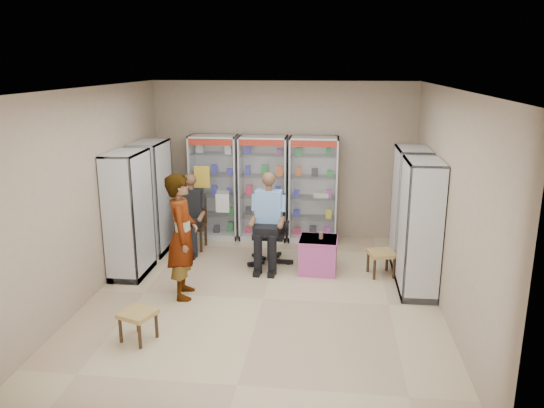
# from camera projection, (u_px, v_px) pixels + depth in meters

# --- Properties ---
(floor) EXTENTS (6.00, 6.00, 0.00)m
(floor) POSITION_uv_depth(u_px,v_px,m) (263.00, 299.00, 7.71)
(floor) COLOR tan
(floor) RESTS_ON ground
(room_shell) EXTENTS (5.02, 6.02, 3.01)m
(room_shell) POSITION_uv_depth(u_px,v_px,m) (263.00, 166.00, 7.20)
(room_shell) COLOR tan
(room_shell) RESTS_ON ground
(cabinet_back_left) EXTENTS (0.90, 0.50, 2.00)m
(cabinet_back_left) POSITION_uv_depth(u_px,v_px,m) (215.00, 187.00, 10.21)
(cabinet_back_left) COLOR silver
(cabinet_back_left) RESTS_ON floor
(cabinet_back_mid) EXTENTS (0.90, 0.50, 2.00)m
(cabinet_back_mid) POSITION_uv_depth(u_px,v_px,m) (263.00, 188.00, 10.11)
(cabinet_back_mid) COLOR #B0B2B8
(cabinet_back_mid) RESTS_ON floor
(cabinet_back_right) EXTENTS (0.90, 0.50, 2.00)m
(cabinet_back_right) POSITION_uv_depth(u_px,v_px,m) (313.00, 190.00, 10.00)
(cabinet_back_right) COLOR silver
(cabinet_back_right) RESTS_ON floor
(cabinet_right_far) EXTENTS (0.90, 0.50, 2.00)m
(cabinet_right_far) POSITION_uv_depth(u_px,v_px,m) (409.00, 208.00, 8.74)
(cabinet_right_far) COLOR #B4B6BC
(cabinet_right_far) RESTS_ON floor
(cabinet_right_near) EXTENTS (0.90, 0.50, 2.00)m
(cabinet_right_near) POSITION_uv_depth(u_px,v_px,m) (420.00, 228.00, 7.69)
(cabinet_right_near) COLOR #B5B6BD
(cabinet_right_near) RESTS_ON floor
(cabinet_left_far) EXTENTS (0.90, 0.50, 2.00)m
(cabinet_left_far) POSITION_uv_depth(u_px,v_px,m) (152.00, 198.00, 9.42)
(cabinet_left_far) COLOR #9FA1A6
(cabinet_left_far) RESTS_ON floor
(cabinet_left_near) EXTENTS (0.90, 0.50, 2.00)m
(cabinet_left_near) POSITION_uv_depth(u_px,v_px,m) (129.00, 215.00, 8.37)
(cabinet_left_near) COLOR #A4A7AB
(cabinet_left_near) RESTS_ON floor
(wooden_chair) EXTENTS (0.42, 0.42, 0.94)m
(wooden_chair) POSITION_uv_depth(u_px,v_px,m) (193.00, 224.00, 9.68)
(wooden_chair) COLOR #322213
(wooden_chair) RESTS_ON floor
(seated_customer) EXTENTS (0.44, 0.60, 1.34)m
(seated_customer) POSITION_uv_depth(u_px,v_px,m) (192.00, 214.00, 9.58)
(seated_customer) COLOR black
(seated_customer) RESTS_ON floor
(office_chair) EXTENTS (0.67, 0.67, 1.18)m
(office_chair) POSITION_uv_depth(u_px,v_px,m) (269.00, 230.00, 8.92)
(office_chair) COLOR black
(office_chair) RESTS_ON floor
(seated_shopkeeper) EXTENTS (0.52, 0.71, 1.51)m
(seated_shopkeeper) POSITION_uv_depth(u_px,v_px,m) (269.00, 222.00, 8.83)
(seated_shopkeeper) COLOR #75BBE7
(seated_shopkeeper) RESTS_ON floor
(pink_trunk) EXTENTS (0.62, 0.60, 0.57)m
(pink_trunk) POSITION_uv_depth(u_px,v_px,m) (318.00, 255.00, 8.65)
(pink_trunk) COLOR #9D3F72
(pink_trunk) RESTS_ON floor
(tea_glass) EXTENTS (0.07, 0.07, 0.11)m
(tea_glass) POSITION_uv_depth(u_px,v_px,m) (321.00, 235.00, 8.55)
(tea_glass) COLOR #621608
(tea_glass) RESTS_ON pink_trunk
(woven_stool_a) EXTENTS (0.49, 0.49, 0.40)m
(woven_stool_a) POSITION_uv_depth(u_px,v_px,m) (381.00, 263.00, 8.52)
(woven_stool_a) COLOR olive
(woven_stool_a) RESTS_ON floor
(woven_stool_b) EXTENTS (0.50, 0.50, 0.38)m
(woven_stool_b) POSITION_uv_depth(u_px,v_px,m) (139.00, 326.00, 6.53)
(woven_stool_b) COLOR olive
(woven_stool_b) RESTS_ON floor
(standing_man) EXTENTS (0.55, 0.73, 1.83)m
(standing_man) POSITION_uv_depth(u_px,v_px,m) (182.00, 236.00, 7.59)
(standing_man) COLOR gray
(standing_man) RESTS_ON floor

